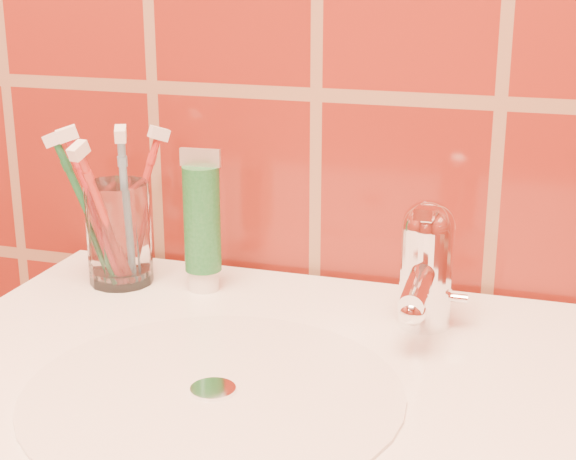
% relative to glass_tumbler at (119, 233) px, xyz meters
% --- Properties ---
extents(glass_tumbler, '(0.07, 0.07, 0.11)m').
position_rel_glass_tumbler_xyz_m(glass_tumbler, '(0.00, 0.00, 0.00)').
color(glass_tumbler, white).
rests_on(glass_tumbler, pedestal_sink).
extents(toothpaste_tube, '(0.04, 0.04, 0.15)m').
position_rel_glass_tumbler_xyz_m(toothpaste_tube, '(0.09, 0.01, 0.02)').
color(toothpaste_tube, white).
rests_on(toothpaste_tube, pedestal_sink).
extents(faucet, '(0.05, 0.11, 0.12)m').
position_rel_glass_tumbler_xyz_m(faucet, '(0.32, -0.02, 0.01)').
color(faucet, white).
rests_on(faucet, pedestal_sink).
extents(toothbrush_0, '(0.10, 0.09, 0.17)m').
position_rel_glass_tumbler_xyz_m(toothbrush_0, '(-0.03, -0.01, 0.03)').
color(toothbrush_0, '#1D6C3C').
rests_on(toothbrush_0, glass_tumbler).
extents(toothbrush_1, '(0.06, 0.15, 0.19)m').
position_rel_glass_tumbler_xyz_m(toothbrush_1, '(0.00, -0.03, 0.03)').
color(toothbrush_1, '#B52D26').
rests_on(toothbrush_1, glass_tumbler).
extents(toothbrush_2, '(0.12, 0.12, 0.18)m').
position_rel_glass_tumbler_xyz_m(toothbrush_2, '(0.01, 0.02, 0.03)').
color(toothbrush_2, '#B72B27').
rests_on(toothbrush_2, glass_tumbler).
extents(toothbrush_3, '(0.07, 0.09, 0.18)m').
position_rel_glass_tumbler_xyz_m(toothbrush_3, '(0.01, -0.01, 0.03)').
color(toothbrush_3, '#6A9BBD').
rests_on(toothbrush_3, glass_tumbler).
extents(toothbrush_4, '(0.11, 0.10, 0.18)m').
position_rel_glass_tumbler_xyz_m(toothbrush_4, '(-0.01, -0.02, 0.03)').
color(toothbrush_4, red).
rests_on(toothbrush_4, glass_tumbler).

